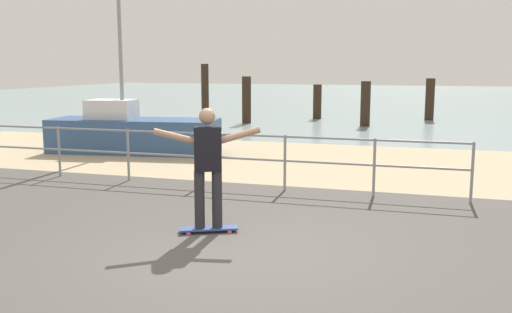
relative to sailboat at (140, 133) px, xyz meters
name	(u,v)px	position (x,y,z in m)	size (l,w,h in m)	color
ground_plane	(200,284)	(5.02, -8.01, -0.52)	(24.00, 10.00, 0.04)	#514C49
beach_strip	(329,162)	(5.02, -0.01, -0.52)	(24.00, 6.00, 0.04)	tan
sea_surface	(397,98)	(5.02, 27.99, -0.52)	(72.00, 50.00, 0.04)	#849EA3
railing_fence	(165,149)	(2.38, -3.41, 0.18)	(11.26, 0.05, 1.05)	gray
sailboat	(140,133)	(0.00, 0.00, 0.00)	(5.05, 2.00, 5.02)	#335184
skateboard	(209,229)	(4.42, -6.26, -0.45)	(0.81, 0.53, 0.08)	#334C8C
skateboarder	(208,161)	(4.42, -6.26, 0.50)	(1.34, 0.71, 1.65)	#26262B
groyne_post_0	(205,92)	(-1.96, 9.40, 0.65)	(0.32, 0.32, 2.35)	#332319
groyne_post_1	(247,100)	(0.34, 8.05, 0.41)	(0.36, 0.36, 1.86)	#332319
groyne_post_2	(317,102)	(2.64, 10.77, 0.22)	(0.36, 0.36, 1.48)	#332319
groyne_post_3	(365,104)	(4.94, 8.32, 0.33)	(0.37, 0.37, 1.70)	#332319
groyne_post_4	(430,100)	(7.24, 11.55, 0.35)	(0.37, 0.37, 1.75)	#332319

